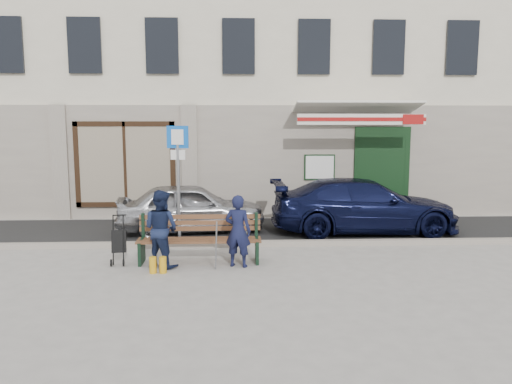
{
  "coord_description": "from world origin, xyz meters",
  "views": [
    {
      "loc": [
        -0.14,
        -9.25,
        2.71
      ],
      "look_at": [
        0.34,
        1.6,
        1.2
      ],
      "focal_mm": 35.0,
      "sensor_mm": 36.0,
      "label": 1
    }
  ],
  "objects": [
    {
      "name": "asphalt_lane",
      "position": [
        0.0,
        3.1,
        0.01
      ],
      "size": [
        60.0,
        3.2,
        0.01
      ],
      "primitive_type": "cube",
      "color": "#282828",
      "rests_on": "ground"
    },
    {
      "name": "building",
      "position": [
        0.01,
        8.45,
        4.97
      ],
      "size": [
        20.0,
        8.27,
        10.0
      ],
      "color": "beige",
      "rests_on": "ground"
    },
    {
      "name": "parking_sign",
      "position": [
        -1.38,
        1.85,
        1.77
      ],
      "size": [
        0.49,
        0.13,
        2.64
      ],
      "rotation": [
        0.0,
        0.0,
        -0.2
      ],
      "color": "gray",
      "rests_on": "ground"
    },
    {
      "name": "bench",
      "position": [
        -0.87,
        0.27,
        0.46
      ],
      "size": [
        2.4,
        1.17,
        0.98
      ],
      "color": "brown",
      "rests_on": "ground"
    },
    {
      "name": "man",
      "position": [
        -0.07,
        -0.04,
        0.69
      ],
      "size": [
        0.58,
        0.47,
        1.38
      ],
      "primitive_type": "imported",
      "rotation": [
        0.0,
        0.0,
        2.84
      ],
      "color": "#131736",
      "rests_on": "ground"
    },
    {
      "name": "ground",
      "position": [
        0.0,
        0.0,
        0.0
      ],
      "size": [
        80.0,
        80.0,
        0.0
      ],
      "primitive_type": "plane",
      "color": "#9E9991",
      "rests_on": "ground"
    },
    {
      "name": "woman",
      "position": [
        -1.52,
        0.03,
        0.73
      ],
      "size": [
        0.9,
        0.84,
        1.47
      ],
      "primitive_type": "imported",
      "rotation": [
        0.0,
        0.0,
        2.6
      ],
      "color": "#161E3C",
      "rests_on": "ground"
    },
    {
      "name": "car_silver",
      "position": [
        -1.21,
        3.03,
        0.62
      ],
      "size": [
        3.8,
        1.91,
        1.24
      ],
      "primitive_type": "imported",
      "rotation": [
        0.0,
        0.0,
        1.69
      ],
      "color": "#A8A8AC",
      "rests_on": "ground"
    },
    {
      "name": "stroller",
      "position": [
        -2.37,
        0.25,
        0.42
      ],
      "size": [
        0.3,
        0.41,
        0.94
      ],
      "rotation": [
        0.0,
        0.0,
        0.14
      ],
      "color": "black",
      "rests_on": "ground"
    },
    {
      "name": "car_navy",
      "position": [
        3.08,
        2.85,
        0.67
      ],
      "size": [
        4.61,
        1.91,
        1.33
      ],
      "primitive_type": "imported",
      "rotation": [
        0.0,
        0.0,
        1.58
      ],
      "color": "black",
      "rests_on": "ground"
    },
    {
      "name": "curb",
      "position": [
        0.0,
        1.5,
        0.06
      ],
      "size": [
        60.0,
        0.18,
        0.12
      ],
      "primitive_type": "cube",
      "color": "#9E9384",
      "rests_on": "ground"
    }
  ]
}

